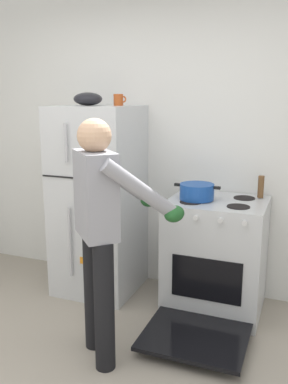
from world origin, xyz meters
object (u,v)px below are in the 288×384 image
object	(u,v)px
person_cook	(103,220)
red_pot	(197,192)
refrigerator	(99,201)
pepper_mill	(261,187)
stove_range	(215,257)
coffee_mug	(119,100)
mixing_bowl	(88,99)

from	to	relation	value
person_cook	red_pot	xyz separation A→B (m)	(0.38, 0.87, 0.03)
refrigerator	pepper_mill	world-z (taller)	refrigerator
stove_range	red_pot	bearing A→B (deg)	-168.72
refrigerator	pepper_mill	xyz separation A→B (m)	(1.36, 0.20, 0.19)
coffee_mug	pepper_mill	size ratio (longest dim) A/B	0.64
stove_range	red_pot	size ratio (longest dim) A/B	3.33
person_cook	stove_range	bearing A→B (deg)	58.86
stove_range	coffee_mug	world-z (taller)	coffee_mug
stove_range	red_pot	world-z (taller)	red_pot
stove_range	mixing_bowl	xyz separation A→B (m)	(-1.14, 0.02, 1.25)
pepper_mill	refrigerator	bearing A→B (deg)	-171.61
stove_range	mixing_bowl	size ratio (longest dim) A/B	5.09
mixing_bowl	coffee_mug	bearing A→B (deg)	10.78
refrigerator	coffee_mug	distance (m)	0.89
coffee_mug	mixing_bowl	xyz separation A→B (m)	(-0.26, -0.05, 0.01)
refrigerator	coffee_mug	size ratio (longest dim) A/B	14.70
red_pot	coffee_mug	xyz separation A→B (m)	(-0.72, 0.10, 0.70)
person_cook	coffee_mug	bearing A→B (deg)	108.90
person_cook	mixing_bowl	bearing A→B (deg)	122.90
person_cook	mixing_bowl	distance (m)	1.32
person_cook	pepper_mill	world-z (taller)	person_cook
coffee_mug	red_pot	bearing A→B (deg)	-7.96
stove_range	coffee_mug	xyz separation A→B (m)	(-0.88, 0.07, 1.24)
stove_range	person_cook	size ratio (longest dim) A/B	0.77
person_cook	pepper_mill	distance (m)	1.40
stove_range	pepper_mill	world-z (taller)	pepper_mill
person_cook	coffee_mug	size ratio (longest dim) A/B	14.28
refrigerator	pepper_mill	distance (m)	1.39
pepper_mill	person_cook	bearing A→B (deg)	-127.04
stove_range	coffee_mug	bearing A→B (deg)	175.55
refrigerator	person_cook	xyz separation A→B (m)	(0.51, -0.92, 0.14)
person_cook	mixing_bowl	world-z (taller)	mixing_bowl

